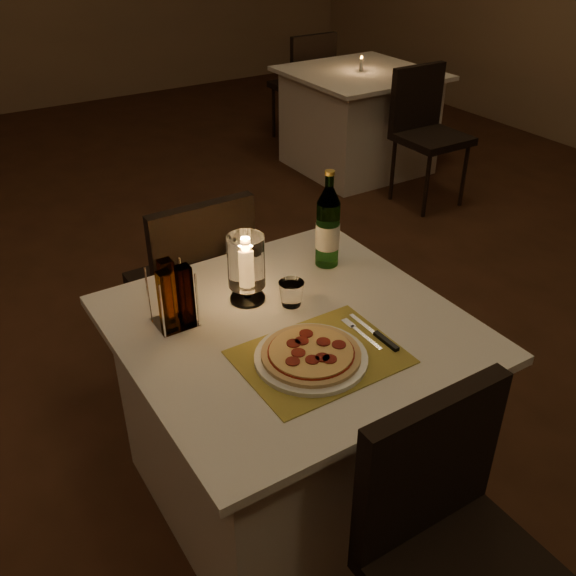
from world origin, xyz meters
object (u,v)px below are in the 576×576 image
chair_far (196,277)px  plate (311,358)px  pizza (311,353)px  hurricane_candle (246,264)px  neighbor_table_right (358,120)px  chair_near (451,534)px  tumbler (291,293)px  main_table (291,414)px  water_bottle (328,228)px

chair_far → plate: bearing=-93.2°
plate → pizza: size_ratio=1.14×
hurricane_candle → neighbor_table_right: (2.21, 2.26, -0.50)m
chair_near → pizza: size_ratio=3.21×
plate → tumbler: (0.11, 0.27, 0.03)m
main_table → water_bottle: (0.31, 0.25, 0.51)m
tumbler → plate: bearing=-111.7°
main_table → pizza: size_ratio=3.57×
chair_far → pizza: 0.92m
chair_near → pizza: chair_near is taller
plate → hurricane_candle: size_ratio=1.41×
plate → hurricane_candle: (0.00, 0.37, 0.12)m
pizza → water_bottle: 0.57m
main_table → tumbler: bearing=57.8°
plate → tumbler: bearing=68.3°
plate → pizza: 0.02m
main_table → pizza: bearing=-105.5°
main_table → chair_near: bearing=-90.0°
pizza → tumbler: bearing=68.3°
hurricane_candle → plate: bearing=-90.7°
plate → water_bottle: bearing=50.4°
water_bottle → hurricane_candle: 0.36m
plate → pizza: (0.00, 0.00, 0.02)m
chair_far → tumbler: 0.66m
neighbor_table_right → chair_near: bearing=-124.3°
chair_near → neighbor_table_right: bearing=55.7°
main_table → neighbor_table_right: (2.16, 2.45, 0.00)m
pizza → hurricane_candle: 0.39m
main_table → tumbler: 0.42m
water_bottle → neighbor_table_right: (1.86, 2.20, -0.51)m
pizza → water_bottle: (0.36, 0.43, 0.11)m
chair_far → tumbler: bearing=-84.5°
tumbler → hurricane_candle: 0.17m
tumbler → chair_near: bearing=-94.2°
pizza → tumbler: 0.30m
plate → hurricane_candle: bearing=89.3°
water_bottle → neighbor_table_right: size_ratio=0.35×
neighbor_table_right → main_table: bearing=-131.4°
plate → neighbor_table_right: 3.46m
chair_far → chair_near: bearing=-90.0°
main_table → pizza: 0.44m
main_table → chair_near: 0.74m
chair_far → neighbor_table_right: chair_far is taller
plate → pizza: pizza is taller
main_table → tumbler: size_ratio=12.30×
chair_near → tumbler: chair_near is taller
pizza → chair_far: bearing=86.8°
main_table → neighbor_table_right: same height
tumbler → water_bottle: water_bottle is taller
water_bottle → plate: bearing=-129.6°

